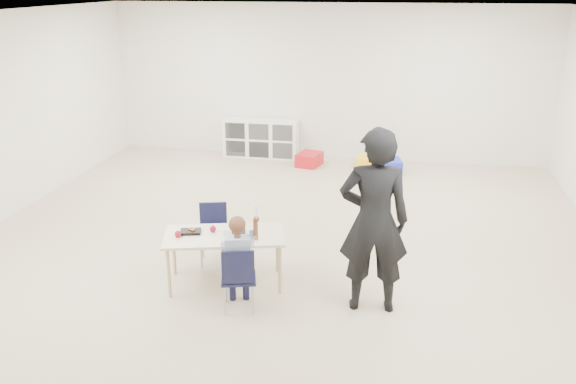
% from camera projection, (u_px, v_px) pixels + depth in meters
% --- Properties ---
extents(room, '(9.00, 9.02, 2.80)m').
position_uv_depth(room, '(276.00, 145.00, 6.94)').
color(room, '#B8AD8D').
rests_on(room, ground).
extents(table, '(1.41, 0.95, 0.59)m').
position_uv_depth(table, '(225.00, 259.00, 6.64)').
color(table, '#F0E3C0').
rests_on(table, ground).
extents(chair_near, '(0.41, 0.40, 0.71)m').
position_uv_depth(chair_near, '(239.00, 277.00, 6.13)').
color(chair_near, black).
rests_on(chair_near, ground).
extents(chair_far, '(0.41, 0.40, 0.71)m').
position_uv_depth(chair_far, '(213.00, 235.00, 7.13)').
color(chair_far, black).
rests_on(chair_far, ground).
extents(child, '(0.58, 0.58, 1.11)m').
position_uv_depth(child, '(238.00, 258.00, 6.06)').
color(child, '#9AB0D0').
rests_on(child, chair_near).
extents(lunch_tray_near, '(0.25, 0.21, 0.03)m').
position_uv_depth(lunch_tray_near, '(235.00, 232.00, 6.58)').
color(lunch_tray_near, black).
rests_on(lunch_tray_near, table).
extents(lunch_tray_far, '(0.25, 0.21, 0.03)m').
position_uv_depth(lunch_tray_far, '(191.00, 232.00, 6.58)').
color(lunch_tray_far, black).
rests_on(lunch_tray_far, table).
extents(milk_carton, '(0.09, 0.09, 0.10)m').
position_uv_depth(milk_carton, '(228.00, 234.00, 6.44)').
color(milk_carton, white).
rests_on(milk_carton, table).
extents(bread_roll, '(0.09, 0.09, 0.07)m').
position_uv_depth(bread_roll, '(253.00, 235.00, 6.44)').
color(bread_roll, tan).
rests_on(bread_roll, table).
extents(apple_near, '(0.07, 0.07, 0.07)m').
position_uv_depth(apple_near, '(213.00, 229.00, 6.60)').
color(apple_near, maroon).
rests_on(apple_near, table).
extents(apple_far, '(0.07, 0.07, 0.07)m').
position_uv_depth(apple_far, '(178.00, 234.00, 6.47)').
color(apple_far, maroon).
rests_on(apple_far, table).
extents(cubby_shelf, '(1.40, 0.40, 0.70)m').
position_uv_depth(cubby_shelf, '(261.00, 138.00, 11.47)').
color(cubby_shelf, white).
rests_on(cubby_shelf, ground).
extents(adult, '(0.74, 0.53, 1.90)m').
position_uv_depth(adult, '(374.00, 221.00, 5.95)').
color(adult, black).
rests_on(adult, ground).
extents(bin_red, '(0.48, 0.55, 0.23)m').
position_uv_depth(bin_red, '(309.00, 159.00, 10.96)').
color(bin_red, red).
rests_on(bin_red, ground).
extents(bin_yellow, '(0.33, 0.42, 0.20)m').
position_uv_depth(bin_yellow, '(366.00, 162.00, 10.86)').
color(bin_yellow, yellow).
rests_on(bin_yellow, ground).
extents(bin_blue, '(0.44, 0.52, 0.22)m').
position_uv_depth(bin_blue, '(390.00, 166.00, 10.60)').
color(bin_blue, '#1B27CB').
rests_on(bin_blue, ground).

